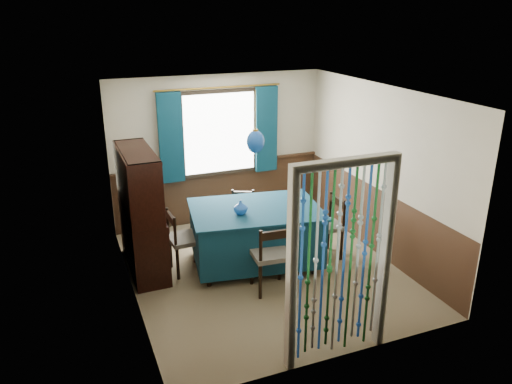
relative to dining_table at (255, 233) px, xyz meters
name	(u,v)px	position (x,y,z in m)	size (l,w,h in m)	color
floor	(265,270)	(0.04, -0.23, -0.49)	(4.00, 4.00, 0.00)	brown
ceiling	(266,92)	(0.04, -0.23, 2.01)	(4.00, 4.00, 0.00)	silver
wall_back	(219,150)	(0.04, 1.77, 0.76)	(3.60, 3.60, 0.00)	#BAB198
wall_front	(344,251)	(0.04, -2.23, 0.76)	(3.60, 3.60, 0.00)	#BAB198
wall_left	(127,206)	(-1.76, -0.23, 0.76)	(4.00, 4.00, 0.00)	#BAB198
wall_right	(379,172)	(1.84, -0.23, 0.76)	(4.00, 4.00, 0.00)	#BAB198
wainscot_back	(220,192)	(0.04, 1.75, 0.01)	(3.60, 3.60, 0.00)	#3A2416
wainscot_front	(339,316)	(0.04, -2.22, 0.01)	(3.60, 3.60, 0.00)	#3A2416
wainscot_left	(134,261)	(-1.74, -0.23, 0.01)	(4.00, 4.00, 0.00)	#3A2416
wainscot_right	(374,219)	(1.83, -0.23, 0.01)	(4.00, 4.00, 0.00)	#3A2416
window	(219,133)	(0.04, 1.72, 1.06)	(1.32, 0.12, 1.42)	black
doorway	(340,267)	(0.04, -2.17, 0.56)	(1.16, 0.12, 2.18)	silver
dining_table	(255,233)	(0.00, 0.00, 0.00)	(1.96, 1.50, 0.87)	#0D3043
chair_near	(271,255)	(-0.08, -0.74, 0.01)	(0.50, 0.48, 0.96)	black
chair_far	(243,215)	(0.10, 0.81, -0.06)	(0.52, 0.51, 0.81)	black
chair_left	(183,239)	(-1.00, 0.18, -0.01)	(0.45, 0.47, 0.92)	black
chair_right	(327,225)	(1.07, -0.16, 0.00)	(0.44, 0.46, 0.93)	black
sideboard	(142,229)	(-1.51, 0.46, 0.11)	(0.47, 1.33, 1.74)	black
pendant_lamp	(255,141)	(0.00, 0.00, 1.33)	(0.25, 0.25, 0.83)	olive
vase_table	(241,208)	(-0.26, -0.11, 0.46)	(0.18, 0.18, 0.18)	navy
bowl_shelf	(146,193)	(-1.45, 0.21, 0.72)	(0.23, 0.23, 0.06)	beige
vase_sideboard	(141,198)	(-1.45, 0.77, 0.46)	(0.17, 0.17, 0.18)	beige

